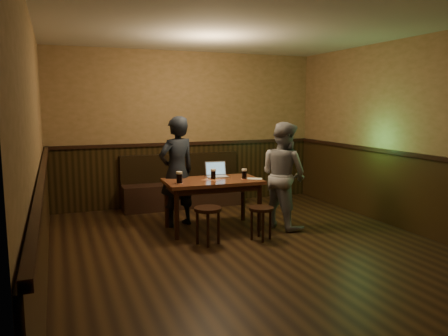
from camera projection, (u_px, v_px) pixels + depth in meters
room at (251, 156)px, 5.54m from camera, size 5.04×6.04×2.84m
bench at (183, 190)px, 7.93m from camera, size 2.20×0.50×0.95m
pub_table at (212, 186)px, 6.43m from camera, size 1.42×0.84×0.75m
stool_left at (208, 215)px, 5.77m from camera, size 0.47×0.47×0.50m
stool_right at (261, 214)px, 5.96m from camera, size 0.41×0.41×0.46m
pint_left at (179, 177)px, 6.09m from camera, size 0.11×0.11×0.17m
pint_mid at (213, 174)px, 6.43m from camera, size 0.10×0.10×0.16m
pint_right at (244, 174)px, 6.46m from camera, size 0.10×0.10×0.15m
laptop at (217, 173)px, 6.67m from camera, size 0.34×0.29×0.23m
menu at (255, 179)px, 6.49m from camera, size 0.26×0.24×0.00m
person_suit at (177, 172)px, 6.61m from camera, size 0.71×0.58×1.67m
person_grey at (283, 175)px, 6.53m from camera, size 0.81×0.92×1.59m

